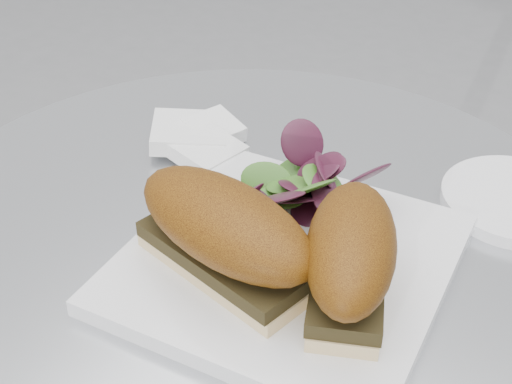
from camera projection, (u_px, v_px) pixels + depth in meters
plate at (287, 263)px, 0.63m from camera, size 0.29×0.29×0.02m
sandwich_left at (225, 231)px, 0.58m from camera, size 0.20×0.12×0.08m
sandwich_right at (351, 255)px, 0.56m from camera, size 0.12×0.17×0.08m
salad at (304, 185)px, 0.66m from camera, size 0.11×0.11×0.05m
napkin at (198, 145)px, 0.78m from camera, size 0.14×0.14×0.02m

